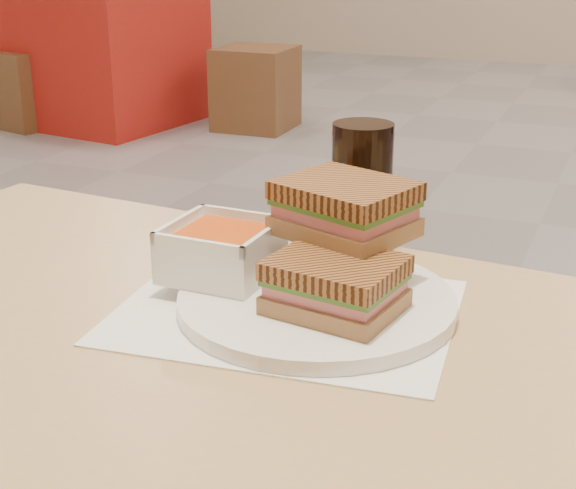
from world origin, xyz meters
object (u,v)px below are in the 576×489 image
at_px(cola_glass, 362,187).
at_px(bg_table_0, 105,55).
at_px(panini_lower, 336,285).
at_px(plate, 317,302).
at_px(bg_chair_0l, 28,88).
at_px(main_table, 250,474).
at_px(soup_bowl, 222,253).
at_px(bg_chair_0r, 256,88).

xyz_separation_m(cola_glass, bg_table_0, (-2.72, 3.38, -0.42)).
xyz_separation_m(panini_lower, cola_glass, (-0.05, 0.21, 0.03)).
bearing_deg(panini_lower, plate, 138.65).
xyz_separation_m(plate, bg_chair_0l, (-3.11, 3.30, -0.53)).
bearing_deg(bg_table_0, main_table, -53.73).
xyz_separation_m(soup_bowl, panini_lower, (0.14, -0.04, 0.00)).
xyz_separation_m(main_table, panini_lower, (0.04, 0.11, 0.16)).
distance_m(main_table, bg_chair_0r, 4.31).
relative_size(main_table, bg_table_0, 1.21).
bearing_deg(bg_chair_0l, panini_lower, -46.65).
xyz_separation_m(soup_bowl, bg_table_0, (-2.62, 3.56, -0.39)).
relative_size(main_table, soup_bowl, 11.31).
relative_size(bg_table_0, bg_chair_0r, 2.18).
distance_m(cola_glass, bg_table_0, 4.36).
height_order(bg_table_0, bg_chair_0l, bg_table_0).
bearing_deg(plate, main_table, -95.28).
bearing_deg(panini_lower, bg_chair_0l, 133.35).
bearing_deg(plate, bg_chair_0l, 133.31).
bearing_deg(soup_bowl, cola_glass, 61.14).
xyz_separation_m(plate, cola_glass, (-0.02, 0.19, 0.07)).
distance_m(panini_lower, cola_glass, 0.22).
xyz_separation_m(main_table, cola_glass, (-0.00, 0.32, 0.19)).
bearing_deg(main_table, cola_glass, 90.62).
bearing_deg(bg_chair_0r, panini_lower, -63.85).
bearing_deg(bg_chair_0l, main_table, -47.96).
relative_size(panini_lower, bg_chair_0r, 0.28).
bearing_deg(soup_bowl, main_table, -55.61).
bearing_deg(bg_chair_0l, soup_bowl, -47.66).
bearing_deg(cola_glass, bg_chair_0r, 116.92).
bearing_deg(plate, bg_table_0, 127.43).
bearing_deg(cola_glass, plate, -85.10).
distance_m(soup_bowl, cola_glass, 0.21).
distance_m(cola_glass, bg_chair_0l, 4.43).
xyz_separation_m(plate, panini_lower, (0.03, -0.03, 0.03)).
height_order(main_table, bg_chair_0r, main_table).
xyz_separation_m(main_table, bg_chair_0l, (-3.10, 3.43, -0.41)).
height_order(soup_bowl, bg_chair_0l, soup_bowl).
bearing_deg(plate, bg_chair_0r, 115.95).
xyz_separation_m(panini_lower, bg_chair_0r, (-1.86, 3.78, -0.56)).
bearing_deg(soup_bowl, bg_table_0, 126.35).
height_order(main_table, bg_chair_0l, main_table).
distance_m(main_table, panini_lower, 0.20).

